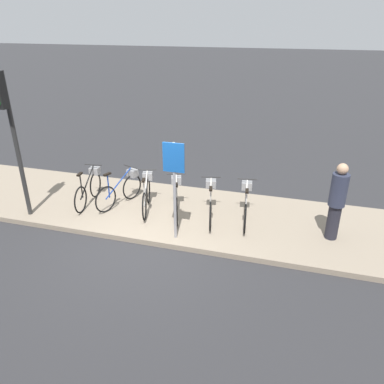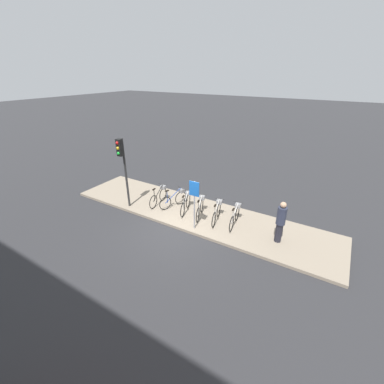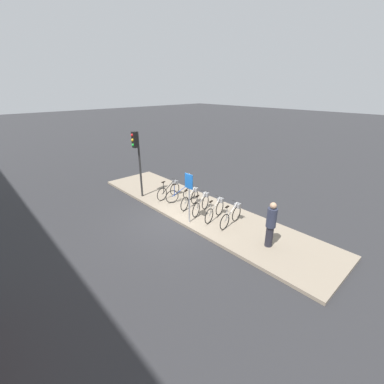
{
  "view_description": "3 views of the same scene",
  "coord_description": "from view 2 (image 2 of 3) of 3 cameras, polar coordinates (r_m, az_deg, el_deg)",
  "views": [
    {
      "loc": [
        2.87,
        -6.23,
        4.39
      ],
      "look_at": [
        0.92,
        0.59,
        1.1
      ],
      "focal_mm": 35.0,
      "sensor_mm": 36.0,
      "label": 1
    },
    {
      "loc": [
        5.24,
        -7.48,
        6.1
      ],
      "look_at": [
        0.02,
        1.14,
        1.3
      ],
      "focal_mm": 24.0,
      "sensor_mm": 36.0,
      "label": 2
    },
    {
      "loc": [
        7.7,
        -6.06,
        5.39
      ],
      "look_at": [
        -0.4,
        1.41,
        0.85
      ],
      "focal_mm": 24.0,
      "sensor_mm": 36.0,
      "label": 3
    }
  ],
  "objects": [
    {
      "name": "ground_plane",
      "position": [
        10.98,
        -3.19,
        -8.32
      ],
      "size": [
        120.0,
        120.0,
        0.0
      ],
      "primitive_type": "plane",
      "color": "#2D2D30"
    },
    {
      "name": "sign_post",
      "position": [
        10.11,
        0.52,
        -1.19
      ],
      "size": [
        0.44,
        0.07,
        2.12
      ],
      "color": "#99999E",
      "rests_on": "sidewalk"
    },
    {
      "name": "parked_bicycle_1",
      "position": [
        12.33,
        -3.86,
        -1.36
      ],
      "size": [
        0.65,
        1.48,
        0.96
      ],
      "color": "black",
      "rests_on": "sidewalk"
    },
    {
      "name": "sidewalk",
      "position": [
        12.0,
        0.75,
        -4.75
      ],
      "size": [
        12.64,
        2.94,
        0.12
      ],
      "color": "gray",
      "rests_on": "ground_plane"
    },
    {
      "name": "parked_bicycle_3",
      "position": [
        11.52,
        1.84,
        -3.36
      ],
      "size": [
        0.63,
        1.49,
        0.96
      ],
      "color": "black",
      "rests_on": "sidewalk"
    },
    {
      "name": "parked_bicycle_5",
      "position": [
        11.03,
        9.58,
        -5.16
      ],
      "size": [
        0.46,
        1.55,
        0.96
      ],
      "color": "black",
      "rests_on": "sidewalk"
    },
    {
      "name": "traffic_light",
      "position": [
        11.89,
        -15.25,
        7.01
      ],
      "size": [
        0.24,
        0.4,
        3.32
      ],
      "color": "#2D2D2D",
      "rests_on": "sidewalk"
    },
    {
      "name": "parked_bicycle_4",
      "position": [
        11.21,
        5.56,
        -4.35
      ],
      "size": [
        0.52,
        1.53,
        0.96
      ],
      "color": "black",
      "rests_on": "sidewalk"
    },
    {
      "name": "parked_bicycle_0",
      "position": [
        12.66,
        -7.3,
        -0.77
      ],
      "size": [
        0.46,
        1.55,
        0.96
      ],
      "color": "black",
      "rests_on": "sidewalk"
    },
    {
      "name": "parked_bicycle_2",
      "position": [
        11.91,
        -1.33,
        -2.32
      ],
      "size": [
        0.59,
        1.51,
        0.96
      ],
      "color": "black",
      "rests_on": "sidewalk"
    },
    {
      "name": "pedestrian",
      "position": [
        10.16,
        19.09,
        -6.16
      ],
      "size": [
        0.34,
        0.34,
        1.69
      ],
      "color": "#23232D",
      "rests_on": "sidewalk"
    }
  ]
}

